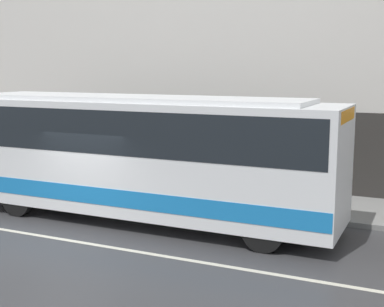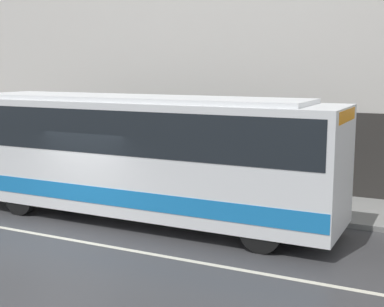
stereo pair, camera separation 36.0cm
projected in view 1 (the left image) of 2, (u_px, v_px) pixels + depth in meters
name	position (u px, v px, depth m)	size (l,w,h in m)	color
ground_plane	(60.00, 239.00, 13.19)	(60.00, 60.00, 0.00)	#38383A
sidewalk	(164.00, 190.00, 18.16)	(60.00, 3.12, 0.15)	gray
building_facade	(185.00, 10.00, 18.71)	(60.00, 0.35, 12.80)	silver
lane_stripe	(60.00, 239.00, 13.19)	(54.00, 0.14, 0.01)	beige
transit_bus	(135.00, 151.00, 14.60)	(11.27, 2.49, 3.43)	white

